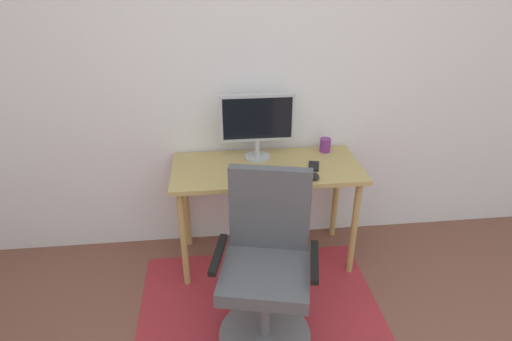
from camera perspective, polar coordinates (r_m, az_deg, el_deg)
The scene contains 9 objects.
wall_back at distance 2.98m, azimuth 1.05°, elevation 13.06°, with size 6.00×0.10×2.60m, color white.
area_rug at distance 2.75m, azimuth 0.89°, elevation -20.09°, with size 1.52×1.43×0.01m, color #A32932.
desk at distance 2.88m, azimuth 1.43°, elevation -1.09°, with size 1.27×0.57×0.76m.
monitor at distance 2.85m, azimuth 0.17°, elevation 6.71°, with size 0.50×0.18×0.45m.
keyboard at distance 2.66m, azimuth 1.10°, elevation -1.04°, with size 0.43×0.13×0.02m, color white.
computer_mouse at distance 2.70m, azimuth 7.86°, elevation -0.72°, with size 0.06×0.10×0.03m, color black.
coffee_cup at distance 3.07m, azimuth 9.30°, elevation 3.41°, with size 0.08×0.08×0.10m, color #792B7F.
cell_phone at distance 2.85m, azimuth 7.79°, elevation 0.60°, with size 0.07×0.14×0.01m, color black.
office_chair at distance 2.43m, azimuth 1.41°, elevation -14.04°, with size 0.61×0.57×1.02m.
Camera 1 is at (-0.37, -0.67, 2.01)m, focal length 29.68 mm.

